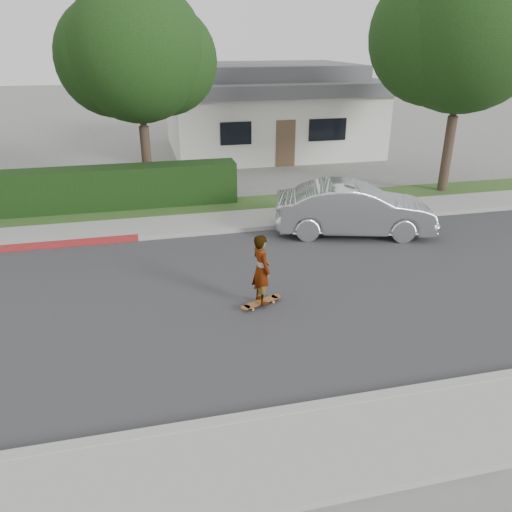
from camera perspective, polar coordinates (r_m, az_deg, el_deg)
The scene contains 14 objects.
ground at distance 11.50m, azimuth -17.91°, elevation -6.13°, with size 120.00×120.00×0.00m, color slate.
road at distance 11.50m, azimuth -17.91°, elevation -6.11°, with size 60.00×8.00×0.01m, color #2D2D30.
curb_near at distance 8.13m, azimuth -19.74°, elevation -19.89°, with size 60.00×0.20×0.15m, color #9E9E99.
sidewalk_near at distance 7.51m, azimuth -20.38°, elevation -24.64°, with size 60.00×1.60×0.12m, color gray.
curb_far at distance 15.18m, azimuth -17.06°, elevation 1.69°, with size 60.00×0.20×0.15m, color #9E9E99.
sidewalk_far at distance 16.02m, azimuth -16.91°, elevation 2.81°, with size 60.00×1.60×0.12m, color gray.
planting_strip at distance 17.54m, azimuth -16.69°, elevation 4.59°, with size 60.00×1.60×0.10m, color #2D4C1E.
hedge at distance 18.37m, azimuth -26.26°, elevation 6.27°, with size 15.00×1.00×1.50m, color black.
tree_center at distance 19.22m, azimuth -13.45°, elevation 21.35°, with size 5.66×4.84×7.44m.
tree_right at distance 20.12m, azimuth 22.50°, elevation 22.45°, with size 6.32×5.60×8.56m.
house at distance 27.09m, azimuth 1.39°, elevation 16.50°, with size 10.60×8.60×4.30m.
skateboard at distance 11.16m, azimuth 0.59°, elevation -5.28°, with size 1.05×0.60×0.10m.
skateboarder at distance 10.79m, azimuth 0.61°, elevation -1.53°, with size 0.58×0.38×1.59m, color white.
car_silver at distance 15.31m, azimuth 11.16°, elevation 5.29°, with size 1.64×4.71×1.55m, color #B8BBBF.
Camera 1 is at (1.27, -10.02, 5.50)m, focal length 35.00 mm.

